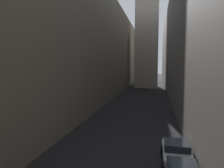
{
  "coord_description": "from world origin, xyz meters",
  "views": [
    {
      "loc": [
        2.92,
        7.07,
        6.73
      ],
      "look_at": [
        0.0,
        20.8,
        5.48
      ],
      "focal_mm": 33.34,
      "sensor_mm": 36.0,
      "label": 1
    }
  ],
  "objects": [
    {
      "name": "ground_plane",
      "position": [
        0.0,
        48.0,
        0.0
      ],
      "size": [
        264.0,
        264.0,
        0.0
      ],
      "primitive_type": "plane",
      "color": "black"
    },
    {
      "name": "building_block_right",
      "position": [
        11.74,
        50.0,
        10.78
      ],
      "size": [
        12.48,
        108.0,
        21.56
      ],
      "primitive_type": "cube",
      "color": "slate",
      "rests_on": "ground"
    },
    {
      "name": "parked_car_right_far",
      "position": [
        4.4,
        21.57,
        0.74
      ],
      "size": [
        2.07,
        3.9,
        1.44
      ],
      "rotation": [
        0.0,
        0.0,
        1.57
      ],
      "color": "#B7B7BC",
      "rests_on": "ground"
    },
    {
      "name": "building_block_left",
      "position": [
        -11.06,
        50.0,
        10.37
      ],
      "size": [
        11.13,
        108.0,
        20.73
      ],
      "primitive_type": "cube",
      "color": "#756B5B",
      "rests_on": "ground"
    }
  ]
}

